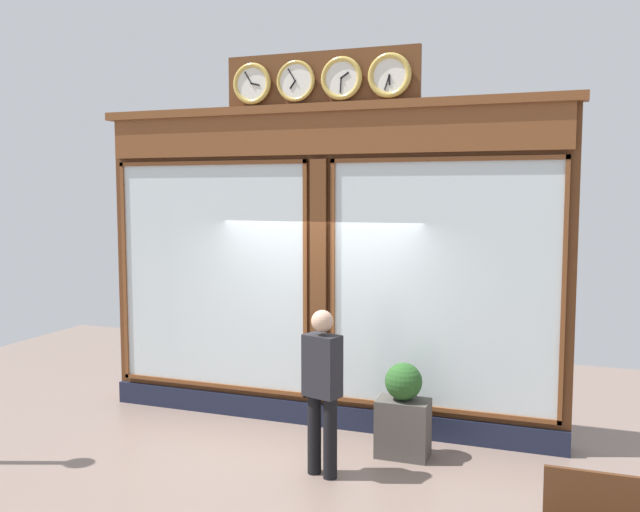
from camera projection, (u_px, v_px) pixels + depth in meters
The scene contains 4 objects.
shop_facade at pixel (324, 264), 8.21m from camera, with size 5.88×0.42×4.49m.
pedestrian at pixel (322, 385), 6.73m from camera, with size 0.41×0.32×1.69m.
planter_box at pixel (403, 428), 7.28m from camera, with size 0.56×0.36×0.63m, color #4C4742.
planter_shrub at pixel (404, 382), 7.24m from camera, with size 0.40×0.40×0.40m, color #285623.
Camera 1 is at (-2.74, 7.57, 2.84)m, focal length 37.95 mm.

